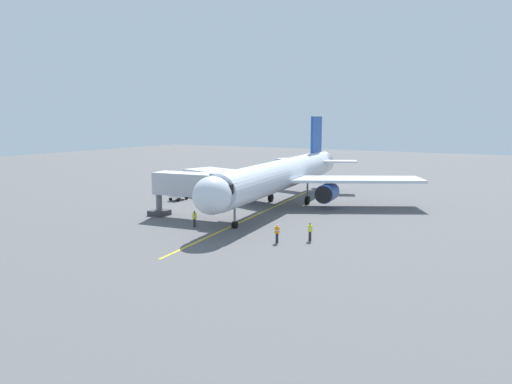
{
  "coord_description": "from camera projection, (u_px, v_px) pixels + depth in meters",
  "views": [
    {
      "loc": [
        -27.51,
        56.94,
        11.16
      ],
      "look_at": [
        -0.82,
        10.49,
        3.0
      ],
      "focal_mm": 33.84,
      "sensor_mm": 36.0,
      "label": 1
    }
  ],
  "objects": [
    {
      "name": "airplane",
      "position": [
        282.0,
        175.0,
        61.55
      ],
      "size": [
        34.59,
        40.34,
        11.5
      ],
      "color": "silver",
      "rests_on": "ground"
    },
    {
      "name": "baggage_cart_near_nose",
      "position": [
        179.0,
        195.0,
        66.73
      ],
      "size": [
        1.59,
        2.63,
        1.27
      ],
      "color": "white",
      "rests_on": "ground"
    },
    {
      "name": "ground_crew_loader",
      "position": [
        194.0,
        219.0,
        50.04
      ],
      "size": [
        0.33,
        0.44,
        1.71
      ],
      "color": "#23232D",
      "rests_on": "ground"
    },
    {
      "name": "ground_crew_marshaller",
      "position": [
        277.0,
        233.0,
        43.65
      ],
      "size": [
        0.44,
        0.32,
        1.71
      ],
      "color": "#23232D",
      "rests_on": "ground"
    },
    {
      "name": "ground_crew_wing_walker",
      "position": [
        310.0,
        231.0,
        44.35
      ],
      "size": [
        0.47,
        0.43,
        1.71
      ],
      "color": "#23232D",
      "rests_on": "ground"
    },
    {
      "name": "ground_plane",
      "position": [
        290.0,
        204.0,
        64.03
      ],
      "size": [
        220.0,
        220.0,
        0.0
      ],
      "primitive_type": "plane",
      "color": "#565659"
    },
    {
      "name": "jet_bridge",
      "position": [
        201.0,
        186.0,
        53.47
      ],
      "size": [
        11.51,
        4.04,
        5.4
      ],
      "color": "#B7B7BC",
      "rests_on": "ground"
    },
    {
      "name": "apron_lead_in_line",
      "position": [
        258.0,
        214.0,
        56.75
      ],
      "size": [
        4.7,
        39.78,
        0.01
      ],
      "primitive_type": "cube",
      "rotation": [
        0.0,
        0.0,
        0.11
      ],
      "color": "yellow",
      "rests_on": "ground"
    }
  ]
}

